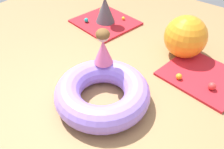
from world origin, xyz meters
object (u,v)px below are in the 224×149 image
at_px(play_ball_yellow, 123,18).
at_px(adult_seated, 105,4).
at_px(play_ball_orange, 179,76).
at_px(exercise_ball_large, 185,37).
at_px(play_ball_green, 102,10).
at_px(play_ball_red, 212,86).
at_px(inflatable_cushion, 102,93).
at_px(play_ball_teal, 86,20).
at_px(child_in_pink, 103,47).

bearing_deg(play_ball_yellow, adult_seated, -130.83).
distance_m(play_ball_orange, exercise_ball_large, 0.75).
xyz_separation_m(play_ball_orange, play_ball_yellow, (-1.74, 0.97, -0.01)).
relative_size(play_ball_green, play_ball_red, 0.83).
xyz_separation_m(inflatable_cushion, play_ball_green, (-1.71, 1.98, -0.09)).
height_order(inflatable_cushion, exercise_ball_large, exercise_ball_large).
bearing_deg(play_ball_orange, play_ball_teal, 169.34).
relative_size(inflatable_cushion, exercise_ball_large, 1.81).
bearing_deg(exercise_ball_large, play_ball_teal, -173.44).
height_order(child_in_pink, play_ball_red, child_in_pink).
xyz_separation_m(child_in_pink, adult_seated, (-1.12, 1.37, -0.19)).
relative_size(child_in_pink, play_ball_red, 4.73).
bearing_deg(exercise_ball_large, play_ball_green, 171.59).
bearing_deg(adult_seated, play_ball_orange, -118.13).
xyz_separation_m(adult_seated, exercise_ball_large, (1.71, -0.04, -0.06)).
bearing_deg(adult_seated, inflatable_cushion, -149.98).
xyz_separation_m(play_ball_orange, play_ball_teal, (-2.26, 0.42, -0.00)).
bearing_deg(play_ball_green, play_ball_orange, -22.51).
bearing_deg(play_ball_red, child_in_pink, -150.04).
distance_m(play_ball_yellow, exercise_ball_large, 1.53).
height_order(play_ball_orange, play_ball_red, play_ball_red).
distance_m(adult_seated, play_ball_teal, 0.50).
bearing_deg(child_in_pink, play_ball_orange, -15.87).
relative_size(adult_seated, play_ball_yellow, 11.36).
relative_size(play_ball_green, exercise_ball_large, 0.13).
bearing_deg(exercise_ball_large, play_ball_red, -38.15).
distance_m(play_ball_red, exercise_ball_large, 0.95).
relative_size(adult_seated, play_ball_green, 8.26).
distance_m(play_ball_yellow, play_ball_red, 2.37).
height_order(play_ball_green, play_ball_yellow, play_ball_green).
xyz_separation_m(inflatable_cushion, play_ball_teal, (-1.66, 1.45, -0.09)).
distance_m(play_ball_green, play_ball_orange, 2.50).
xyz_separation_m(play_ball_yellow, play_ball_teal, (-0.52, -0.55, 0.01)).
height_order(play_ball_teal, exercise_ball_large, exercise_ball_large).
bearing_deg(play_ball_green, play_ball_red, -17.47).
distance_m(inflatable_cushion, child_in_pink, 0.61).
distance_m(adult_seated, play_ball_red, 2.53).
bearing_deg(play_ball_green, adult_seated, -39.10).
xyz_separation_m(inflatable_cushion, play_ball_yellow, (-1.14, 2.00, -0.10)).
bearing_deg(adult_seated, play_ball_teal, 124.73).
height_order(adult_seated, exercise_ball_large, adult_seated).
bearing_deg(play_ball_yellow, play_ball_red, -22.00).
bearing_deg(play_ball_teal, inflatable_cushion, -41.11).
bearing_deg(play_ball_orange, play_ball_red, 10.53).
xyz_separation_m(adult_seated, play_ball_orange, (1.98, -0.69, -0.32)).
bearing_deg(play_ball_red, inflatable_cushion, -133.35).
height_order(play_ball_orange, play_ball_teal, play_ball_orange).
bearing_deg(play_ball_teal, play_ball_orange, -10.66).
bearing_deg(play_ball_yellow, play_ball_green, -178.40).
height_order(play_ball_orange, play_ball_yellow, play_ball_orange).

